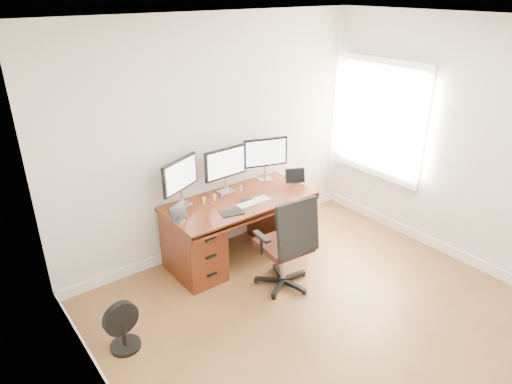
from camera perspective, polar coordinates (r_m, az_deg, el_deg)
ground at (r=4.43m, az=12.50°, el=-17.88°), size 4.50×4.50×0.00m
back_wall at (r=5.23m, az=-5.04°, el=6.72°), size 4.00×0.10×2.70m
right_wall at (r=5.34m, az=27.20°, el=4.44°), size 0.10×4.50×2.70m
desk at (r=5.29m, az=-2.19°, el=-4.21°), size 1.70×0.80×0.75m
office_chair at (r=4.80m, az=3.79°, el=-8.25°), size 0.63×0.62×1.07m
floor_fan at (r=4.30m, az=-16.32°, el=-15.91°), size 0.32×0.27×0.47m
monitor_left at (r=4.90m, az=-9.46°, el=1.92°), size 0.52×0.26×0.53m
monitor_center at (r=5.18m, az=-3.84°, el=3.45°), size 0.55×0.15×0.53m
monitor_right at (r=5.50m, az=1.19°, el=4.79°), size 0.53×0.21×0.53m
tablet_left at (r=4.66m, az=-9.63°, el=-2.73°), size 0.24×0.17×0.19m
tablet_right at (r=5.49m, az=4.97°, el=1.88°), size 0.24×0.17×0.19m
keyboard at (r=4.98m, az=-0.94°, el=-1.52°), size 0.26×0.12×0.01m
trackpad at (r=5.11m, az=0.85°, el=-0.82°), size 0.15×0.15×0.01m
drawing_tablet at (r=4.81m, az=-3.05°, el=-2.58°), size 0.27×0.21×0.01m
phone at (r=5.09m, az=-1.27°, el=-0.93°), size 0.13×0.09×0.01m
figurine_orange at (r=5.02m, az=-6.53°, el=-0.99°), size 0.03×0.03×0.08m
figurine_yellow at (r=5.08m, az=-5.20°, el=-0.58°), size 0.03×0.03×0.08m
figurine_purple at (r=5.13m, az=-4.32°, el=-0.31°), size 0.03×0.03×0.08m
figurine_pink at (r=5.26m, az=-1.90°, el=0.43°), size 0.03×0.03×0.08m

